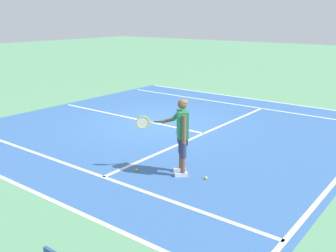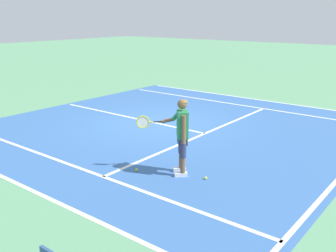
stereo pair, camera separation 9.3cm
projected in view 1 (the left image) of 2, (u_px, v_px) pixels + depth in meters
name	position (u px, v px, depth m)	size (l,w,h in m)	color
ground_plane	(157.00, 124.00, 12.69)	(80.00, 80.00, 0.00)	#609E70
court_inner_surface	(174.00, 127.00, 12.29)	(10.98, 10.92, 0.00)	#3866A8
line_service	(204.00, 133.00, 11.62)	(8.23, 0.10, 0.01)	white
line_centre_service	(127.00, 117.00, 13.49)	(0.10, 6.40, 0.01)	white
line_singles_left	(70.00, 165.00, 9.15)	(0.10, 10.52, 0.01)	white
line_singles_right	(235.00, 104.00, 15.42)	(0.10, 10.52, 0.01)	white
line_doubles_left	(18.00, 185.00, 8.10)	(0.10, 10.52, 0.01)	white
line_doubles_right	(250.00, 99.00, 16.47)	(0.10, 10.52, 0.01)	white
tennis_player	(181.00, 132.00, 8.40)	(0.71, 1.17, 1.71)	white
tennis_ball_near_feet	(206.00, 178.00, 8.37)	(0.07, 0.07, 0.07)	#CCE02D
tennis_ball_by_baseline	(137.00, 170.00, 8.80)	(0.07, 0.07, 0.07)	#CCE02D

